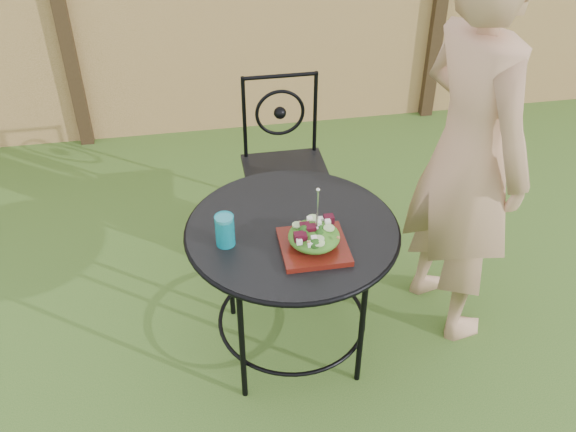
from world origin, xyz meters
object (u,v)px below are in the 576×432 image
object	(u,v)px
patio_table	(292,253)
salad_plate	(314,246)
diner	(469,155)
patio_chair	(285,160)

from	to	relation	value
patio_table	salad_plate	world-z (taller)	salad_plate
diner	salad_plate	world-z (taller)	diner
patio_table	patio_chair	size ratio (longest dim) A/B	0.97
patio_chair	diner	size ratio (longest dim) A/B	0.51
patio_table	salad_plate	bearing A→B (deg)	-68.19
patio_chair	diner	xyz separation A→B (m)	(0.69, -0.77, 0.43)
patio_chair	diner	bearing A→B (deg)	-48.19
salad_plate	diner	bearing A→B (deg)	19.93
patio_chair	salad_plate	size ratio (longest dim) A/B	3.52
patio_table	diner	size ratio (longest dim) A/B	0.50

